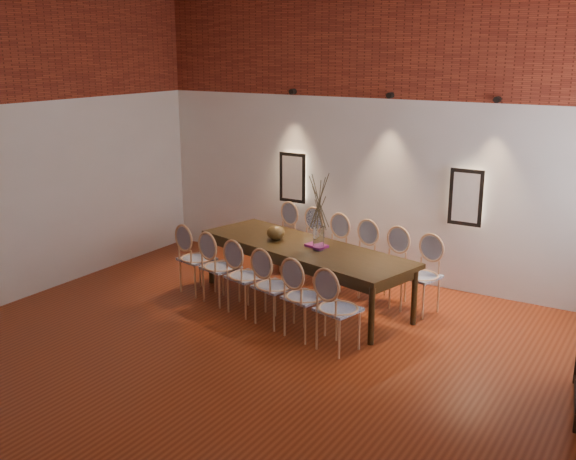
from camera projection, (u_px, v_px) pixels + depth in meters
The scene contains 25 objects.
floor at pixel (228, 371), 6.82m from camera, with size 7.00×7.00×0.02m, color maroon.
wall_back at pixel (379, 135), 9.22m from camera, with size 7.00×0.10×4.00m, color silver.
brick_band_back at pixel (380, 40), 8.83m from camera, with size 7.00×0.02×1.50m, color maroon.
niche_left at pixel (294, 177), 9.97m from camera, with size 0.36×0.06×0.66m, color #FFEAC6.
niche_right at pixel (467, 197), 8.66m from camera, with size 0.36×0.06×0.66m, color #FFEAC6.
spot_fixture_left at pixel (293, 92), 9.62m from camera, with size 0.08×0.08×0.10m, color black.
spot_fixture_mid at pixel (390, 95), 8.86m from camera, with size 0.08×0.08×0.10m, color black.
spot_fixture_right at pixel (497, 100), 8.16m from camera, with size 0.08×0.08×0.10m, color black.
dining_table at pixel (304, 274), 8.56m from camera, with size 2.97×0.96×0.75m, color #33230F.
chair_near_a at pixel (197, 259), 8.88m from camera, with size 0.44×0.44×0.94m, color #DFAA75, non-canonical shape.
chair_near_b at pixel (221, 267), 8.53m from camera, with size 0.44×0.44×0.94m, color #DFAA75, non-canonical shape.
chair_near_c at pixel (247, 276), 8.19m from camera, with size 0.44×0.44×0.94m, color #DFAA75, non-canonical shape.
chair_near_d at pixel (274, 286), 7.85m from camera, with size 0.44×0.44×0.94m, color #DFAA75, non-canonical shape.
chair_near_e at pixel (305, 297), 7.51m from camera, with size 0.44×0.44×0.94m, color #DFAA75, non-canonical shape.
chair_near_f at pixel (338, 309), 7.17m from camera, with size 0.44×0.44×0.94m, color #DFAA75, non-canonical shape.
chair_far_a at pixel (280, 237), 9.90m from camera, with size 0.44×0.44×0.94m, color #DFAA75, non-canonical shape.
chair_far_b at pixel (304, 243), 9.56m from camera, with size 0.44×0.44×0.94m, color #DFAA75, non-canonical shape.
chair_far_c at pixel (330, 251), 9.22m from camera, with size 0.44×0.44×0.94m, color #DFAA75, non-canonical shape.
chair_far_d at pixel (358, 259), 8.88m from camera, with size 0.44×0.44×0.94m, color #DFAA75, non-canonical shape.
chair_far_e at pixel (388, 267), 8.54m from camera, with size 0.44×0.44×0.94m, color #DFAA75, non-canonical shape.
chair_far_f at pixel (421, 276), 8.20m from camera, with size 0.44×0.44×0.94m, color #DFAA75, non-canonical shape.
vase at pixel (319, 238), 8.26m from camera, with size 0.14×0.14×0.30m, color silver.
dried_branches at pixel (319, 202), 8.14m from camera, with size 0.50×0.50×0.70m, color #4C422B, non-canonical shape.
bowl at pixel (276, 233), 8.73m from camera, with size 0.24×0.24×0.18m, color brown.
book at pixel (316, 246), 8.42m from camera, with size 0.26×0.18×0.03m, color #7F1964.
Camera 1 is at (3.75, -4.98, 3.16)m, focal length 42.00 mm.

